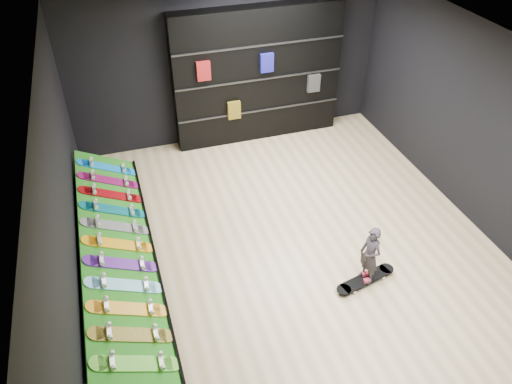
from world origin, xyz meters
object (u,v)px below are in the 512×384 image
object	(u,v)px
child	(368,265)
floor_skateboard	(365,280)
back_shelving	(258,75)
display_rack	(120,271)

from	to	relation	value
child	floor_skateboard	bearing A→B (deg)	0.00
back_shelving	floor_skateboard	xyz separation A→B (m)	(0.19, -4.36, -1.26)
display_rack	floor_skateboard	bearing A→B (deg)	-17.66
floor_skateboard	child	distance (m)	0.32
display_rack	child	world-z (taller)	child
display_rack	back_shelving	size ratio (longest dim) A/B	1.38
display_rack	floor_skateboard	world-z (taller)	display_rack
back_shelving	floor_skateboard	size ratio (longest dim) A/B	3.33
display_rack	back_shelving	bearing A→B (deg)	47.08
display_rack	child	size ratio (longest dim) A/B	8.32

